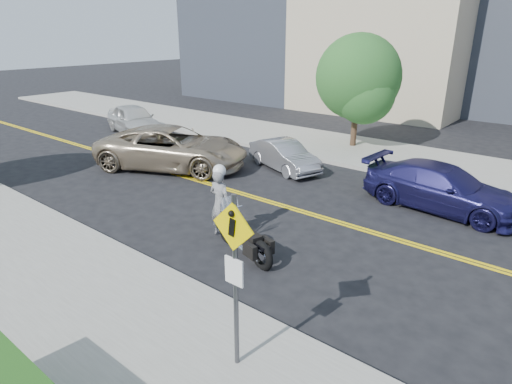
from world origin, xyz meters
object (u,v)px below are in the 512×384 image
object	(u,v)px
motorcycle	(244,230)
parked_car_blue	(442,188)
pedestrian_sign	(235,268)
parked_car_silver	(284,155)
suv	(173,148)
parked_car_white	(134,119)
motorcyclist	(220,201)

from	to	relation	value
motorcycle	parked_car_blue	size ratio (longest dim) A/B	0.46
pedestrian_sign	parked_car_silver	xyz separation A→B (m)	(-5.83, 9.52, -1.37)
pedestrian_sign	suv	xyz separation A→B (m)	(-9.51, 6.84, -1.11)
parked_car_white	parked_car_blue	distance (m)	16.42
suv	parked_car_silver	size ratio (longest dim) A/B	1.70
pedestrian_sign	motorcycle	world-z (taller)	pedestrian_sign
parked_car_white	suv	bearing A→B (deg)	-97.72
suv	parked_car_white	xyz separation A→B (m)	(-6.48, 2.82, -0.07)
motorcycle	motorcyclist	bearing A→B (deg)	177.48
parked_car_blue	motorcyclist	bearing A→B (deg)	148.94
motorcycle	parked_car_white	distance (m)	15.04
motorcyclist	parked_car_white	bearing A→B (deg)	-26.22
pedestrian_sign	parked_car_silver	size ratio (longest dim) A/B	0.84
pedestrian_sign	parked_car_blue	bearing A→B (deg)	87.40
parked_car_white	parked_car_blue	xyz separation A→B (m)	(16.42, -0.39, -0.07)
motorcycle	parked_car_blue	distance (m)	6.83
pedestrian_sign	motorcyclist	size ratio (longest dim) A/B	1.46
parked_car_silver	parked_car_white	bearing A→B (deg)	109.54
pedestrian_sign	parked_car_silver	bearing A→B (deg)	121.48
motorcycle	parked_car_white	bearing A→B (deg)	170.37
motorcyclist	pedestrian_sign	bearing A→B (deg)	136.60
pedestrian_sign	motorcyclist	xyz separation A→B (m)	(-3.64, 3.49, -0.93)
motorcyclist	parked_car_blue	size ratio (longest dim) A/B	0.42
parked_car_silver	motorcycle	bearing A→B (deg)	-132.06
motorcyclist	suv	bearing A→B (deg)	-29.39
parked_car_blue	pedestrian_sign	bearing A→B (deg)	-178.60
motorcyclist	suv	distance (m)	6.76
parked_car_white	parked_car_silver	world-z (taller)	parked_car_white
motorcyclist	parked_car_blue	xyz separation A→B (m)	(4.06, 5.79, -0.32)
parked_car_blue	parked_car_silver	bearing A→B (deg)	91.78
suv	parked_car_white	size ratio (longest dim) A/B	1.33
parked_car_silver	parked_car_blue	world-z (taller)	parked_car_blue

